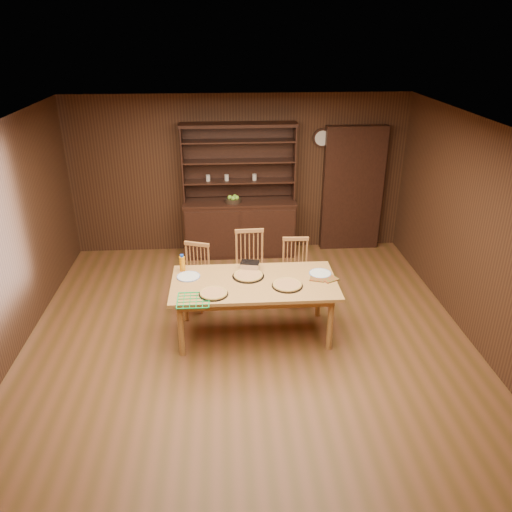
{
  "coord_description": "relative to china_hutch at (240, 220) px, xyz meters",
  "views": [
    {
      "loc": [
        -0.25,
        -5.01,
        3.59
      ],
      "look_at": [
        0.11,
        0.4,
        1.04
      ],
      "focal_mm": 35.0,
      "sensor_mm": 36.0,
      "label": 1
    }
  ],
  "objects": [
    {
      "name": "pizza_center",
      "position": [
        0.02,
        -2.33,
        0.17
      ],
      "size": [
        0.39,
        0.39,
        0.04
      ],
      "color": "black",
      "rests_on": "dining_table"
    },
    {
      "name": "doorway",
      "position": [
        1.9,
        0.15,
        0.45
      ],
      "size": [
        1.0,
        0.18,
        2.1
      ],
      "primitive_type": "cube",
      "color": "black",
      "rests_on": "floor"
    },
    {
      "name": "pizza_right",
      "position": [
        0.47,
        -2.61,
        0.17
      ],
      "size": [
        0.37,
        0.37,
        0.04
      ],
      "color": "black",
      "rests_on": "dining_table"
    },
    {
      "name": "chair_left",
      "position": [
        -0.66,
        -1.69,
        -0.11
      ],
      "size": [
        0.47,
        0.46,
        0.91
      ],
      "rotation": [
        0.0,
        0.0,
        -0.34
      ],
      "color": "#C37D42",
      "rests_on": "floor"
    },
    {
      "name": "cooling_rack",
      "position": [
        -0.63,
        -2.87,
        0.16
      ],
      "size": [
        0.39,
        0.39,
        0.02
      ],
      "primitive_type": null,
      "rotation": [
        0.0,
        0.0,
        0.1
      ],
      "color": "#0CA543",
      "rests_on": "dining_table"
    },
    {
      "name": "pot_holder_b",
      "position": [
        0.86,
        -2.44,
        0.16
      ],
      "size": [
        0.23,
        0.23,
        0.01
      ],
      "primitive_type": "cube",
      "rotation": [
        0.0,
        0.0,
        -0.33
      ],
      "color": "red",
      "rests_on": "dining_table"
    },
    {
      "name": "dining_table",
      "position": [
        0.08,
        -2.46,
        0.08
      ],
      "size": [
        2.0,
        1.0,
        0.75
      ],
      "color": "#BB7A41",
      "rests_on": "floor"
    },
    {
      "name": "fruit_bowl",
      "position": [
        -0.1,
        -0.07,
        0.39
      ],
      "size": [
        0.27,
        0.27,
        0.12
      ],
      "color": "black",
      "rests_on": "china_hutch"
    },
    {
      "name": "pizza_left",
      "position": [
        -0.4,
        -2.75,
        0.17
      ],
      "size": [
        0.34,
        0.34,
        0.04
      ],
      "color": "black",
      "rests_on": "dining_table"
    },
    {
      "name": "plate_left",
      "position": [
        -0.71,
        -2.3,
        0.16
      ],
      "size": [
        0.29,
        0.29,
        0.02
      ],
      "color": "silver",
      "rests_on": "dining_table"
    },
    {
      "name": "wall_clock",
      "position": [
        1.35,
        0.2,
        1.3
      ],
      "size": [
        0.3,
        0.05,
        0.3
      ],
      "color": "black",
      "rests_on": "room_shell"
    },
    {
      "name": "chair_right",
      "position": [
        0.71,
        -1.63,
        -0.11
      ],
      "size": [
        0.39,
        0.38,
        0.93
      ],
      "rotation": [
        0.0,
        0.0,
        -0.05
      ],
      "color": "#C37D42",
      "rests_on": "floor"
    },
    {
      "name": "plate_right",
      "position": [
        0.92,
        -2.32,
        0.16
      ],
      "size": [
        0.28,
        0.28,
        0.02
      ],
      "color": "silver",
      "rests_on": "dining_table"
    },
    {
      "name": "room_shell",
      "position": [
        0.0,
        -2.75,
        0.98
      ],
      "size": [
        6.0,
        6.0,
        6.0
      ],
      "color": "white",
      "rests_on": "floor"
    },
    {
      "name": "chair_center",
      "position": [
        0.09,
        -1.55,
        -0.05
      ],
      "size": [
        0.44,
        0.42,
        1.02
      ],
      "rotation": [
        0.0,
        0.0,
        0.05
      ],
      "color": "#C37D42",
      "rests_on": "floor"
    },
    {
      "name": "floor",
      "position": [
        0.0,
        -2.75,
        -0.6
      ],
      "size": [
        6.0,
        6.0,
        0.0
      ],
      "primitive_type": "plane",
      "color": "brown",
      "rests_on": "ground"
    },
    {
      "name": "foil_dish",
      "position": [
        0.05,
        -2.12,
        0.2
      ],
      "size": [
        0.27,
        0.21,
        0.09
      ],
      "primitive_type": "cube",
      "rotation": [
        0.0,
        0.0,
        -0.2
      ],
      "color": "silver",
      "rests_on": "dining_table"
    },
    {
      "name": "china_hutch",
      "position": [
        0.0,
        0.0,
        0.0
      ],
      "size": [
        1.84,
        0.52,
        2.17
      ],
      "color": "black",
      "rests_on": "floor"
    },
    {
      "name": "pot_holder_a",
      "position": [
        1.0,
        -2.46,
        0.16
      ],
      "size": [
        0.25,
        0.25,
        0.01
      ],
      "primitive_type": "cube",
      "rotation": [
        0.0,
        0.0,
        0.48
      ],
      "color": "red",
      "rests_on": "dining_table"
    },
    {
      "name": "juice_bottle",
      "position": [
        -0.8,
        -2.11,
        0.26
      ],
      "size": [
        0.07,
        0.07,
        0.22
      ],
      "color": "orange",
      "rests_on": "dining_table"
    }
  ]
}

